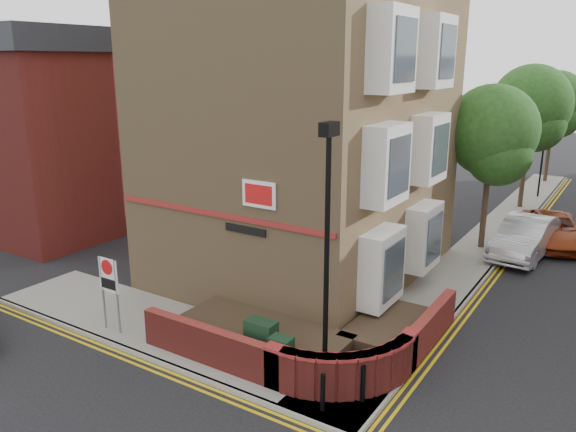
# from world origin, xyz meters

# --- Properties ---
(ground) EXTENTS (120.00, 120.00, 0.00)m
(ground) POSITION_xyz_m (0.00, 0.00, 0.00)
(ground) COLOR black
(ground) RESTS_ON ground
(pavement_corner) EXTENTS (13.00, 3.00, 0.12)m
(pavement_corner) POSITION_xyz_m (-3.50, 1.50, 0.06)
(pavement_corner) COLOR gray
(pavement_corner) RESTS_ON ground
(pavement_main) EXTENTS (2.00, 32.00, 0.12)m
(pavement_main) POSITION_xyz_m (2.00, 16.00, 0.06)
(pavement_main) COLOR gray
(pavement_main) RESTS_ON ground
(kerb_side) EXTENTS (13.00, 0.15, 0.12)m
(kerb_side) POSITION_xyz_m (-3.50, 0.00, 0.06)
(kerb_side) COLOR gray
(kerb_side) RESTS_ON ground
(kerb_main_near) EXTENTS (0.15, 32.00, 0.12)m
(kerb_main_near) POSITION_xyz_m (3.00, 16.00, 0.06)
(kerb_main_near) COLOR gray
(kerb_main_near) RESTS_ON ground
(yellow_lines_side) EXTENTS (13.00, 0.28, 0.01)m
(yellow_lines_side) POSITION_xyz_m (-3.50, -0.25, 0.01)
(yellow_lines_side) COLOR gold
(yellow_lines_side) RESTS_ON ground
(yellow_lines_main) EXTENTS (0.28, 32.00, 0.01)m
(yellow_lines_main) POSITION_xyz_m (3.25, 16.00, 0.01)
(yellow_lines_main) COLOR gold
(yellow_lines_main) RESTS_ON ground
(corner_building) EXTENTS (8.95, 10.40, 13.60)m
(corner_building) POSITION_xyz_m (-2.84, 8.00, 6.23)
(corner_building) COLOR #91734D
(corner_building) RESTS_ON ground
(garden_wall) EXTENTS (6.80, 6.00, 1.20)m
(garden_wall) POSITION_xyz_m (0.00, 2.50, 0.00)
(garden_wall) COLOR maroon
(garden_wall) RESTS_ON ground
(lamppost) EXTENTS (0.25, 0.50, 6.30)m
(lamppost) POSITION_xyz_m (1.60, 1.20, 3.34)
(lamppost) COLOR black
(lamppost) RESTS_ON pavement_corner
(utility_cabinet_large) EXTENTS (0.80, 0.45, 1.20)m
(utility_cabinet_large) POSITION_xyz_m (-0.30, 1.30, 0.72)
(utility_cabinet_large) COLOR black
(utility_cabinet_large) RESTS_ON pavement_corner
(utility_cabinet_small) EXTENTS (0.55, 0.40, 1.10)m
(utility_cabinet_small) POSITION_xyz_m (0.50, 1.00, 0.67)
(utility_cabinet_small) COLOR black
(utility_cabinet_small) RESTS_ON pavement_corner
(bollard_near) EXTENTS (0.11, 0.11, 0.90)m
(bollard_near) POSITION_xyz_m (2.00, 0.40, 0.57)
(bollard_near) COLOR black
(bollard_near) RESTS_ON pavement_corner
(bollard_far) EXTENTS (0.11, 0.11, 0.90)m
(bollard_far) POSITION_xyz_m (2.60, 1.20, 0.57)
(bollard_far) COLOR black
(bollard_far) RESTS_ON pavement_corner
(zone_sign) EXTENTS (0.72, 0.07, 2.20)m
(zone_sign) POSITION_xyz_m (-5.00, 0.50, 1.64)
(zone_sign) COLOR slate
(zone_sign) RESTS_ON pavement_corner
(side_building) EXTENTS (6.40, 10.40, 9.00)m
(side_building) POSITION_xyz_m (-15.00, 8.00, 4.55)
(side_building) COLOR maroon
(side_building) RESTS_ON ground
(tree_near) EXTENTS (3.64, 3.65, 6.70)m
(tree_near) POSITION_xyz_m (2.00, 14.05, 4.70)
(tree_near) COLOR #382B1E
(tree_near) RESTS_ON pavement_main
(tree_mid) EXTENTS (4.03, 4.03, 7.42)m
(tree_mid) POSITION_xyz_m (2.00, 22.05, 5.20)
(tree_mid) COLOR #382B1E
(tree_mid) RESTS_ON pavement_main
(tree_far) EXTENTS (3.81, 3.81, 7.00)m
(tree_far) POSITION_xyz_m (2.00, 30.05, 4.91)
(tree_far) COLOR #382B1E
(tree_far) RESTS_ON pavement_main
(traffic_light_assembly) EXTENTS (0.20, 0.16, 4.20)m
(traffic_light_assembly) POSITION_xyz_m (2.40, 25.00, 2.78)
(traffic_light_assembly) COLOR black
(traffic_light_assembly) RESTS_ON pavement_main
(silver_car_near) EXTENTS (2.07, 4.93, 1.58)m
(silver_car_near) POSITION_xyz_m (3.67, 14.11, 0.79)
(silver_car_near) COLOR #B9BAC2
(silver_car_near) RESTS_ON ground
(red_car_main) EXTENTS (3.56, 5.28, 1.34)m
(red_car_main) POSITION_xyz_m (4.37, 16.33, 0.67)
(red_car_main) COLOR maroon
(red_car_main) RESTS_ON ground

